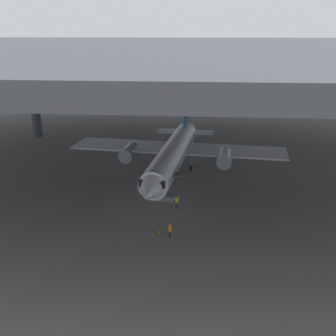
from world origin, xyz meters
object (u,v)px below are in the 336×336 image
crew_worker_near_nose (170,230)px  traffic_cone_orange (159,231)px  airplane_main (174,153)px  boarding_stairs (164,194)px  crew_worker_by_stairs (177,201)px

crew_worker_near_nose → traffic_cone_orange: crew_worker_near_nose is taller
airplane_main → boarding_stairs: size_ratio=7.56×
crew_worker_near_nose → crew_worker_by_stairs: size_ratio=0.97×
airplane_main → boarding_stairs: 9.87m
crew_worker_near_nose → crew_worker_by_stairs: (0.25, 7.12, 0.03)m
crew_worker_near_nose → traffic_cone_orange: 1.54m
crew_worker_by_stairs → boarding_stairs: bearing=123.6°
airplane_main → crew_worker_near_nose: 19.38m
airplane_main → traffic_cone_orange: (-0.19, -18.42, -3.03)m
crew_worker_near_nose → airplane_main: bearing=92.9°
crew_worker_near_nose → traffic_cone_orange: bearing=146.0°
crew_worker_near_nose → crew_worker_by_stairs: 7.12m
boarding_stairs → crew_worker_near_nose: bearing=-81.4°
airplane_main → crew_worker_by_stairs: (1.23, -12.09, -2.37)m
airplane_main → boarding_stairs: airplane_main is taller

